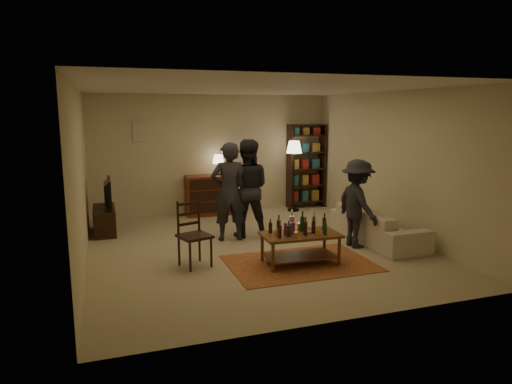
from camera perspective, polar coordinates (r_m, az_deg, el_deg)
name	(u,v)px	position (r m, az deg, el deg)	size (l,w,h in m)	color
floor	(254,247)	(7.98, -0.19, -6.88)	(6.00, 6.00, 0.00)	#C6B793
room_shell	(185,134)	(10.39, -8.90, 7.13)	(6.00, 6.00, 6.00)	beige
rug	(300,263)	(7.17, 5.51, -8.86)	(2.20, 1.50, 0.01)	maroon
coffee_table	(300,237)	(7.05, 5.48, -5.66)	(1.20, 0.69, 0.82)	brown
dining_chair	(193,231)	(6.99, -7.94, -4.87)	(0.55, 0.55, 1.02)	black
tv_stand	(104,214)	(9.25, -18.42, -2.57)	(0.40, 1.00, 1.06)	black
dresser	(208,194)	(10.37, -5.96, -0.26)	(1.00, 0.50, 1.36)	maroon
bookshelf	(306,165)	(11.13, 6.26, 3.35)	(0.90, 0.34, 2.02)	black
floor_lamp	(294,152)	(10.64, 4.79, 5.02)	(0.36, 0.36, 1.65)	black
sofa	(377,225)	(8.50, 14.94, -4.04)	(2.08, 0.81, 0.61)	beige
person_left	(229,192)	(8.22, -3.38, 0.04)	(0.65, 0.43, 1.79)	#282830
person_right	(247,188)	(8.48, -1.17, 0.46)	(0.89, 0.69, 1.82)	#222229
person_by_sofa	(357,204)	(8.02, 12.55, -1.43)	(0.98, 0.57, 1.52)	#24252C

